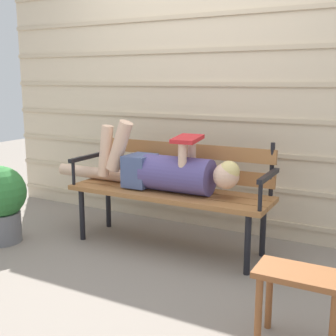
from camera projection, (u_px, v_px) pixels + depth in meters
name	position (u px, v px, depth m)	size (l,w,h in m)	color
ground_plane	(160.00, 253.00, 3.33)	(12.00, 12.00, 0.00)	gray
house_siding	(202.00, 84.00, 3.74)	(4.25, 0.08, 2.54)	beige
park_bench	(172.00, 184.00, 3.41)	(1.61, 0.49, 0.86)	#9E6638
reclining_person	(163.00, 170.00, 3.35)	(1.69, 0.28, 0.54)	#514784
footstool	(300.00, 289.00, 2.10)	(0.43, 0.24, 0.40)	brown
potted_plant	(0.00, 200.00, 3.50)	(0.43, 0.43, 0.63)	slate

